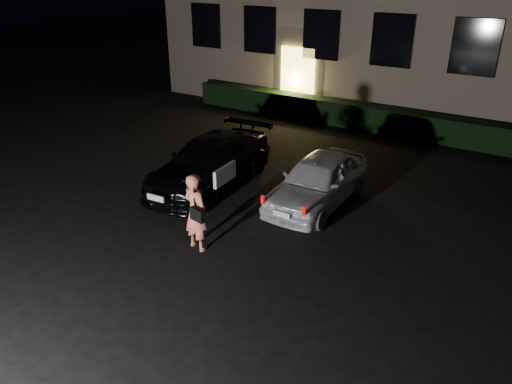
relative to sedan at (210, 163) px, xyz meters
The scene contains 5 objects.
ground 4.24m from the sedan, 60.24° to the right, with size 80.00×80.00×0.00m, color black.
hedge 7.17m from the sedan, 73.10° to the left, with size 15.00×0.70×0.85m, color black.
sedan is the anchor object (origin of this frame).
hatch 2.90m from the sedan, ahead, with size 1.46×3.58×1.22m.
man 3.21m from the sedan, 57.37° to the right, with size 0.69×0.50×1.65m.
Camera 1 is at (5.47, -5.87, 5.38)m, focal length 35.00 mm.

